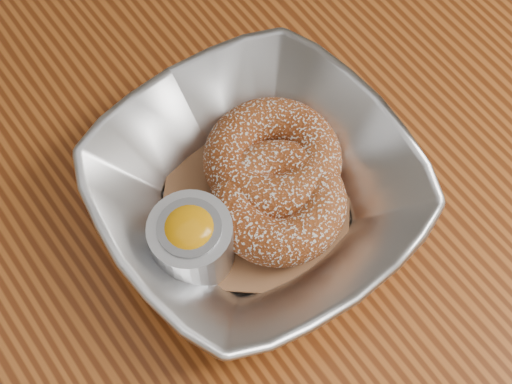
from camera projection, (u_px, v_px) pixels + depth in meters
table at (268, 310)px, 0.68m from camera, size 1.20×0.80×0.75m
serving_bowl at (256, 193)px, 0.59m from camera, size 0.24×0.24×0.06m
parchment at (256, 204)px, 0.61m from camera, size 0.20×0.20×0.00m
donut_back at (273, 159)px, 0.60m from camera, size 0.13×0.13×0.04m
donut_front at (279, 202)px, 0.59m from camera, size 0.11×0.11×0.04m
ramekin at (191, 240)px, 0.56m from camera, size 0.06×0.06×0.06m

